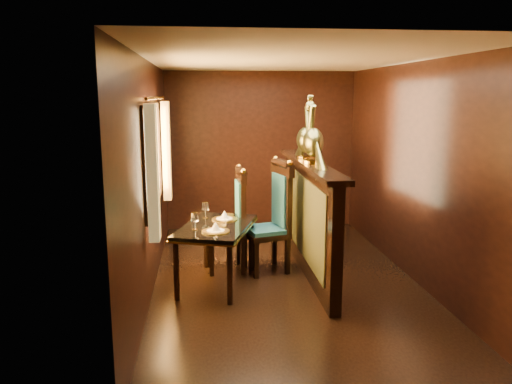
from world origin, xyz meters
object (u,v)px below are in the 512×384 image
(dining_table, at_px, (216,231))
(chair_right, at_px, (235,217))
(chair_left, at_px, (276,213))
(peacock_right, at_px, (306,128))
(peacock_left, at_px, (313,130))

(dining_table, relative_size, chair_right, 1.04)
(chair_left, height_order, peacock_right, peacock_right)
(dining_table, xyz_separation_m, chair_right, (0.24, 0.47, 0.04))
(peacock_right, bearing_deg, peacock_left, -90.00)
(chair_left, bearing_deg, peacock_left, -52.27)
(dining_table, xyz_separation_m, peacock_left, (1.12, 0.12, 1.12))
(peacock_left, relative_size, peacock_right, 1.03)
(chair_right, height_order, peacock_right, peacock_right)
(chair_left, xyz_separation_m, peacock_left, (0.38, -0.29, 1.02))
(chair_left, relative_size, chair_right, 1.08)
(peacock_right, bearing_deg, chair_right, -177.08)
(peacock_left, bearing_deg, chair_right, 158.10)
(chair_left, xyz_separation_m, peacock_right, (0.38, 0.10, 1.01))
(dining_table, height_order, chair_right, chair_right)
(chair_left, xyz_separation_m, chair_right, (-0.49, 0.06, -0.05))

